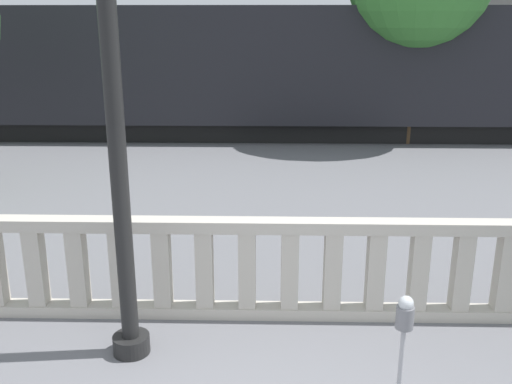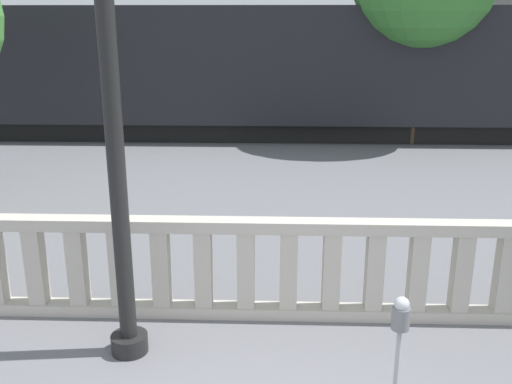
% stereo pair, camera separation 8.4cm
% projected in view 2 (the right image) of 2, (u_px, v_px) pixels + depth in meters
% --- Properties ---
extents(balustrade, '(13.14, 0.24, 1.23)m').
position_uv_depth(balustrade, '(267.00, 269.00, 6.68)').
color(balustrade, '#BCB5A8').
rests_on(balustrade, ground).
extents(lamppost, '(0.39, 0.39, 5.45)m').
position_uv_depth(lamppost, '(111.00, 93.00, 5.33)').
color(lamppost, black).
rests_on(lamppost, ground).
extents(parking_meter, '(0.15, 0.15, 1.27)m').
position_uv_depth(parking_meter, '(400.00, 327.00, 4.71)').
color(parking_meter, '#99999E').
rests_on(parking_meter, ground).
extents(train_near, '(23.17, 3.08, 4.35)m').
position_uv_depth(train_near, '(298.00, 69.00, 16.80)').
color(train_near, black).
rests_on(train_near, ground).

